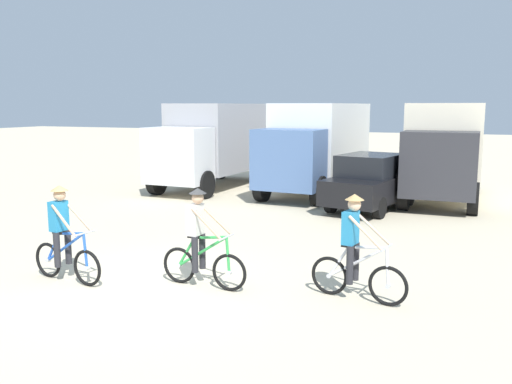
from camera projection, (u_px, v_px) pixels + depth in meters
ground_plane at (147, 287)px, 9.93m from camera, size 120.00×120.00×0.00m
box_truck_grey_hauler at (216, 141)px, 21.95m from camera, size 2.58×6.82×3.35m
box_truck_white_box at (317, 143)px, 20.51m from camera, size 2.71×6.86×3.35m
box_truck_cream_rv at (446, 146)px, 19.03m from camera, size 2.40×6.75×3.35m
sedan_parked at (371, 182)px, 17.24m from camera, size 2.57×4.47×1.76m
cyclist_orange_shirt at (63, 237)px, 10.12m from camera, size 1.72×0.52×1.82m
cyclist_cowboy_hat at (200, 241)px, 9.81m from camera, size 1.73×0.52×1.82m
cyclist_near_camera at (355, 251)px, 9.15m from camera, size 1.72×0.54×1.82m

